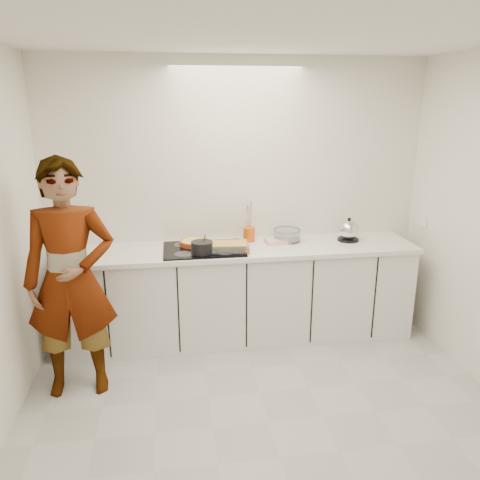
{
  "coord_description": "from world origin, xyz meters",
  "views": [
    {
      "loc": [
        -0.62,
        -2.77,
        2.19
      ],
      "look_at": [
        -0.05,
        1.05,
        1.05
      ],
      "focal_mm": 35.0,
      "sensor_mm": 36.0,
      "label": 1
    }
  ],
  "objects": [
    {
      "name": "tart_dish",
      "position": [
        -0.43,
        1.38,
        0.95
      ],
      "size": [
        0.3,
        0.3,
        0.04
      ],
      "color": "#A9451F",
      "rests_on": "hob"
    },
    {
      "name": "wall_back",
      "position": [
        0.0,
        1.6,
        1.3
      ],
      "size": [
        3.6,
        0.0,
        2.6
      ],
      "primitive_type": "cube",
      "color": "white",
      "rests_on": "ground"
    },
    {
      "name": "tea_towel",
      "position": [
        0.36,
        1.37,
        0.93
      ],
      "size": [
        0.24,
        0.18,
        0.04
      ],
      "primitive_type": "cube",
      "rotation": [
        0.0,
        0.0,
        0.08
      ],
      "color": "white",
      "rests_on": "countertop"
    },
    {
      "name": "countertop",
      "position": [
        0.0,
        1.28,
        0.89
      ],
      "size": [
        3.24,
        0.64,
        0.04
      ],
      "primitive_type": "cube",
      "color": "white",
      "rests_on": "base_cabinets"
    },
    {
      "name": "cook",
      "position": [
        -1.39,
        0.64,
        0.92
      ],
      "size": [
        0.69,
        0.47,
        1.83
      ],
      "primitive_type": "imported",
      "rotation": [
        0.0,
        0.0,
        0.05
      ],
      "color": "silver",
      "rests_on": "floor"
    },
    {
      "name": "kettle",
      "position": [
        1.05,
        1.34,
        1.01
      ],
      "size": [
        0.26,
        0.26,
        0.23
      ],
      "color": "black",
      "rests_on": "countertop"
    },
    {
      "name": "saucepan",
      "position": [
        -0.37,
        1.12,
        0.98
      ],
      "size": [
        0.21,
        0.21,
        0.18
      ],
      "color": "black",
      "rests_on": "hob"
    },
    {
      "name": "wall_front",
      "position": [
        0.0,
        -1.6,
        1.3
      ],
      "size": [
        3.6,
        0.0,
        2.6
      ],
      "primitive_type": "cube",
      "color": "white",
      "rests_on": "ground"
    },
    {
      "name": "base_cabinets",
      "position": [
        0.0,
        1.28,
        0.43
      ],
      "size": [
        3.2,
        0.58,
        0.87
      ],
      "primitive_type": "cube",
      "color": "silver",
      "rests_on": "floor"
    },
    {
      "name": "floor",
      "position": [
        0.0,
        0.0,
        0.0
      ],
      "size": [
        3.6,
        3.2,
        0.0
      ],
      "primitive_type": "cube",
      "color": "#B7B7B6",
      "rests_on": "ground"
    },
    {
      "name": "utensil_crock",
      "position": [
        0.1,
        1.47,
        0.98
      ],
      "size": [
        0.14,
        0.14,
        0.14
      ],
      "primitive_type": "cylinder",
      "rotation": [
        0.0,
        0.0,
        0.39
      ],
      "color": "#E05109",
      "rests_on": "countertop"
    },
    {
      "name": "hob",
      "position": [
        -0.35,
        1.26,
        0.92
      ],
      "size": [
        0.72,
        0.54,
        0.01
      ],
      "primitive_type": "cube",
      "color": "black",
      "rests_on": "countertop"
    },
    {
      "name": "ceiling",
      "position": [
        0.0,
        0.0,
        2.6
      ],
      "size": [
        3.6,
        3.2,
        0.0
      ],
      "primitive_type": "cube",
      "color": "white",
      "rests_on": "wall_back"
    },
    {
      "name": "baking_dish",
      "position": [
        -0.12,
        1.18,
        0.96
      ],
      "size": [
        0.36,
        0.28,
        0.06
      ],
      "color": "silver",
      "rests_on": "hob"
    },
    {
      "name": "mixing_bowl",
      "position": [
        0.46,
        1.42,
        0.96
      ],
      "size": [
        0.32,
        0.32,
        0.12
      ],
      "color": "silver",
      "rests_on": "countertop"
    }
  ]
}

